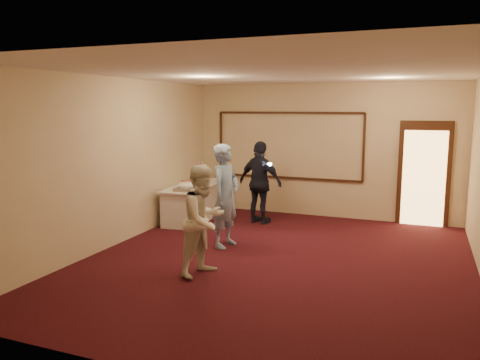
{
  "coord_description": "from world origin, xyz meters",
  "views": [
    {
      "loc": [
        2.13,
        -6.96,
        2.47
      ],
      "look_at": [
        -0.99,
        0.93,
        1.15
      ],
      "focal_mm": 35.0,
      "sensor_mm": 36.0,
      "label": 1
    }
  ],
  "objects_px": {
    "man": "(226,196)",
    "pavlova_tray": "(186,187)",
    "cupcake_stand": "(201,173)",
    "tart": "(198,186)",
    "guest": "(260,183)",
    "plate_stack_b": "(207,180)",
    "buffet_table": "(195,202)",
    "plate_stack_a": "(196,181)",
    "woman": "(204,220)"
  },
  "relations": [
    {
      "from": "plate_stack_a",
      "to": "plate_stack_b",
      "type": "relative_size",
      "value": 1.16
    },
    {
      "from": "plate_stack_a",
      "to": "tart",
      "type": "relative_size",
      "value": 0.75
    },
    {
      "from": "pavlova_tray",
      "to": "plate_stack_a",
      "type": "height_order",
      "value": "pavlova_tray"
    },
    {
      "from": "pavlova_tray",
      "to": "tart",
      "type": "relative_size",
      "value": 2.07
    },
    {
      "from": "tart",
      "to": "buffet_table",
      "type": "bearing_deg",
      "value": 128.74
    },
    {
      "from": "woman",
      "to": "plate_stack_a",
      "type": "bearing_deg",
      "value": 45.26
    },
    {
      "from": "buffet_table",
      "to": "tart",
      "type": "xyz_separation_m",
      "value": [
        0.25,
        -0.31,
        0.41
      ]
    },
    {
      "from": "tart",
      "to": "man",
      "type": "bearing_deg",
      "value": -48.19
    },
    {
      "from": "woman",
      "to": "guest",
      "type": "bearing_deg",
      "value": 20.8
    },
    {
      "from": "plate_stack_b",
      "to": "guest",
      "type": "bearing_deg",
      "value": -8.34
    },
    {
      "from": "cupcake_stand",
      "to": "guest",
      "type": "distance_m",
      "value": 1.85
    },
    {
      "from": "plate_stack_b",
      "to": "man",
      "type": "relative_size",
      "value": 0.1
    },
    {
      "from": "tart",
      "to": "woman",
      "type": "xyz_separation_m",
      "value": [
        1.49,
        -2.8,
        0.03
      ]
    },
    {
      "from": "tart",
      "to": "guest",
      "type": "height_order",
      "value": "guest"
    },
    {
      "from": "pavlova_tray",
      "to": "buffet_table",
      "type": "bearing_deg",
      "value": 104.48
    },
    {
      "from": "tart",
      "to": "woman",
      "type": "distance_m",
      "value": 3.17
    },
    {
      "from": "tart",
      "to": "man",
      "type": "xyz_separation_m",
      "value": [
        1.23,
        -1.37,
        0.12
      ]
    },
    {
      "from": "cupcake_stand",
      "to": "tart",
      "type": "distance_m",
      "value": 1.21
    },
    {
      "from": "buffet_table",
      "to": "man",
      "type": "xyz_separation_m",
      "value": [
        1.48,
        -1.68,
        0.53
      ]
    },
    {
      "from": "plate_stack_a",
      "to": "guest",
      "type": "xyz_separation_m",
      "value": [
        1.48,
        0.11,
        0.03
      ]
    },
    {
      "from": "plate_stack_b",
      "to": "man",
      "type": "distance_m",
      "value": 2.42
    },
    {
      "from": "plate_stack_a",
      "to": "plate_stack_b",
      "type": "distance_m",
      "value": 0.34
    },
    {
      "from": "pavlova_tray",
      "to": "plate_stack_a",
      "type": "xyz_separation_m",
      "value": [
        -0.18,
        0.78,
        0.0
      ]
    },
    {
      "from": "pavlova_tray",
      "to": "guest",
      "type": "distance_m",
      "value": 1.58
    },
    {
      "from": "woman",
      "to": "guest",
      "type": "height_order",
      "value": "guest"
    },
    {
      "from": "man",
      "to": "woman",
      "type": "distance_m",
      "value": 1.45
    },
    {
      "from": "man",
      "to": "plate_stack_b",
      "type": "bearing_deg",
      "value": 42.16
    },
    {
      "from": "pavlova_tray",
      "to": "cupcake_stand",
      "type": "distance_m",
      "value": 1.6
    },
    {
      "from": "man",
      "to": "pavlova_tray",
      "type": "bearing_deg",
      "value": 62.84
    },
    {
      "from": "plate_stack_a",
      "to": "guest",
      "type": "height_order",
      "value": "guest"
    },
    {
      "from": "pavlova_tray",
      "to": "guest",
      "type": "relative_size",
      "value": 0.33
    },
    {
      "from": "cupcake_stand",
      "to": "man",
      "type": "relative_size",
      "value": 0.24
    },
    {
      "from": "tart",
      "to": "guest",
      "type": "distance_m",
      "value": 1.33
    },
    {
      "from": "plate_stack_a",
      "to": "plate_stack_b",
      "type": "height_order",
      "value": "plate_stack_a"
    },
    {
      "from": "pavlova_tray",
      "to": "man",
      "type": "distance_m",
      "value": 1.59
    },
    {
      "from": "man",
      "to": "guest",
      "type": "height_order",
      "value": "man"
    },
    {
      "from": "pavlova_tray",
      "to": "guest",
      "type": "bearing_deg",
      "value": 34.52
    },
    {
      "from": "plate_stack_b",
      "to": "tart",
      "type": "relative_size",
      "value": 0.65
    },
    {
      "from": "woman",
      "to": "buffet_table",
      "type": "bearing_deg",
      "value": 45.72
    },
    {
      "from": "pavlova_tray",
      "to": "plate_stack_b",
      "type": "height_order",
      "value": "pavlova_tray"
    },
    {
      "from": "man",
      "to": "buffet_table",
      "type": "bearing_deg",
      "value": 50.15
    },
    {
      "from": "pavlova_tray",
      "to": "tart",
      "type": "height_order",
      "value": "pavlova_tray"
    },
    {
      "from": "buffet_table",
      "to": "plate_stack_b",
      "type": "bearing_deg",
      "value": 66.64
    },
    {
      "from": "cupcake_stand",
      "to": "guest",
      "type": "bearing_deg",
      "value": -20.29
    },
    {
      "from": "plate_stack_a",
      "to": "plate_stack_b",
      "type": "xyz_separation_m",
      "value": [
        0.13,
        0.31,
        -0.01
      ]
    },
    {
      "from": "buffet_table",
      "to": "tart",
      "type": "relative_size",
      "value": 7.96
    },
    {
      "from": "pavlova_tray",
      "to": "plate_stack_b",
      "type": "bearing_deg",
      "value": 92.4
    },
    {
      "from": "pavlova_tray",
      "to": "plate_stack_b",
      "type": "relative_size",
      "value": 3.19
    },
    {
      "from": "pavlova_tray",
      "to": "woman",
      "type": "height_order",
      "value": "woman"
    },
    {
      "from": "plate_stack_b",
      "to": "tart",
      "type": "bearing_deg",
      "value": -81.18
    }
  ]
}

